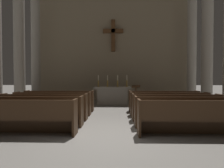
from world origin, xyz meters
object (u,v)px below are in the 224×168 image
Objects in this scene: pew_right_row_5 at (163,101)px; candlestick_inner_right at (118,83)px; column_left_fourth at (36,48)px; candlestick_outer_left at (98,83)px; column_right_third at (207,41)px; candlestick_outer_right at (127,83)px; pew_left_row_2 at (33,111)px; pew_left_row_4 at (53,103)px; pew_left_row_5 at (60,101)px; pew_right_row_3 at (176,107)px; pew_right_row_4 at (169,104)px; lectern at (136,96)px; altar at (113,95)px; candlestick_inner_left at (107,83)px; pew_left_row_3 at (44,107)px; column_right_fourth at (192,48)px; pew_left_row_1 at (18,117)px; column_left_third at (19,42)px; pew_right_row_2 at (185,112)px; pew_right_row_1 at (198,118)px.

candlestick_inner_right reaches higher than pew_right_row_5.
candlestick_outer_left is at bearing -14.79° from column_left_fourth.
column_right_third is 10.27× the size of candlestick_outer_right.
column_right_third is (7.42, 4.56, 3.00)m from pew_left_row_2.
pew_right_row_5 is (4.73, 0.95, 0.00)m from pew_left_row_4.
pew_left_row_5 is 5.10m from pew_right_row_3.
pew_right_row_4 is at bearing 0.00° from pew_left_row_4.
column_right_third is 6.17× the size of lectern.
altar is at bearing -0.00° from candlestick_outer_left.
pew_left_row_4 and pew_left_row_5 have the same top height.
candlestick_inner_left is at bearing 119.62° from pew_right_row_3.
pew_left_row_3 is 5.10m from pew_right_row_5.
column_right_third is 2.19m from column_right_fourth.
lectern is (-1.09, 3.49, 0.07)m from pew_right_row_3.
pew_right_row_5 is at bearing -124.60° from column_right_fourth.
pew_right_row_5 is at bearing 38.83° from pew_left_row_1.
pew_left_row_2 and pew_right_row_3 have the same top height.
altar is at bearing -167.61° from column_right_fourth.
candlestick_outer_right is 0.60× the size of lectern.
candlestick_outer_left reaches higher than pew_right_row_4.
pew_left_row_1 is 1.00× the size of pew_left_row_2.
column_right_fourth is 3.24× the size of altar.
column_left_third is 5.94m from altar.
pew_left_row_5 is 5.53m from pew_right_row_2.
pew_left_row_2 is 6.12m from altar.
column_right_third is at bearing 25.94° from pew_left_row_3.
pew_left_row_2 is 1.00× the size of pew_right_row_4.
candlestick_inner_left is (4.75, 1.08, -2.24)m from column_left_third.
pew_left_row_5 is at bearing 141.17° from pew_right_row_1.
candlestick_outer_left is at bearing 61.45° from pew_left_row_5.
candlestick_outer_right is (1.15, 0.00, 0.00)m from candlestick_inner_left.
pew_right_row_1 is 2.86m from pew_right_row_4.
column_left_third is (-7.42, 2.66, 3.00)m from pew_right_row_4.
column_left_fourth is 4.89m from candlestick_outer_left.
candlestick_inner_left is (-2.67, 2.78, 0.76)m from pew_right_row_5.
candlestick_outer_left is at bearing 180.00° from candlestick_inner_left.
candlestick_inner_left reaches higher than pew_left_row_4.
pew_right_row_5 is at bearing -27.70° from column_left_fourth.
altar is at bearing 49.65° from pew_left_row_5.
column_right_third is (7.42, 2.66, 3.00)m from pew_left_row_4.
pew_right_row_2 is 4.47× the size of candlestick_inner_left.
candlestick_inner_right is at bearing 11.41° from column_left_third.
pew_right_row_5 is 4.37m from column_right_third.
column_left_third is at bearing 180.00° from column_right_third.
column_left_fourth is at bearing 114.86° from pew_left_row_3.
pew_left_row_5 is 5.60m from column_left_fourth.
pew_left_row_5 is 4.37m from column_left_third.
column_right_fourth reaches higher than pew_right_row_2.
column_left_third is 1.00× the size of column_right_third.
column_left_third is at bearing 160.29° from pew_right_row_4.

